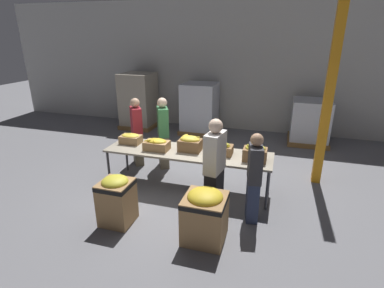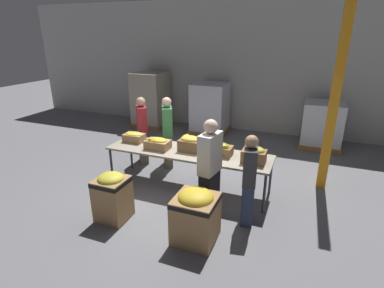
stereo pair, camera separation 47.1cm
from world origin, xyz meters
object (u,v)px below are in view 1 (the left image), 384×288
volunteer_1 (254,179)px  pallet_stack_1 (310,122)px  banana_box_2 (190,143)px  volunteer_2 (163,134)px  support_pillar (330,88)px  pallet_stack_2 (139,101)px  volunteer_0 (214,169)px  donation_bin_1 (205,213)px  volunteer_3 (137,132)px  donation_bin_0 (117,198)px  banana_box_4 (255,152)px  banana_box_0 (131,138)px  banana_box_1 (157,144)px  sorting_table (188,154)px  banana_box_3 (221,148)px  pallet_stack_0 (200,109)px

volunteer_1 → pallet_stack_1: bearing=-25.2°
banana_box_2 → volunteer_2: size_ratio=0.26×
volunteer_1 → volunteer_2: bearing=44.1°
support_pillar → pallet_stack_2: 6.09m
volunteer_0 → pallet_stack_1: size_ratio=1.38×
banana_box_2 → donation_bin_1: size_ratio=0.52×
volunteer_3 → donation_bin_0: bearing=-17.7°
banana_box_4 → pallet_stack_1: (1.20, 3.66, -0.33)m
pallet_stack_1 → volunteer_1: bearing=-104.6°
donation_bin_1 → support_pillar: 3.48m
banana_box_0 → volunteer_2: (0.44, 0.72, -0.08)m
banana_box_1 → volunteer_2: (-0.24, 0.92, -0.09)m
volunteer_1 → banana_box_2: bearing=48.4°
banana_box_0 → sorting_table: bearing=-4.7°
donation_bin_0 → volunteer_2: bearing=92.6°
banana_box_0 → volunteer_1: size_ratio=0.28×
volunteer_0 → pallet_stack_2: bearing=48.2°
banana_box_1 → donation_bin_1: bearing=-45.7°
sorting_table → volunteer_2: 1.20m
banana_box_0 → donation_bin_1: bearing=-38.0°
banana_box_1 → volunteer_0: bearing=-27.3°
banana_box_4 → pallet_stack_1: size_ratio=0.34×
sorting_table → support_pillar: support_pillar is taller
banana_box_3 → pallet_stack_1: pallet_stack_1 is taller
banana_box_2 → donation_bin_1: (0.72, -1.55, -0.51)m
volunteer_2 → pallet_stack_0: volunteer_2 is taller
banana_box_1 → volunteer_0: 1.51m
banana_box_0 → donation_bin_0: size_ratio=0.51×
sorting_table → volunteer_2: bearing=136.0°
support_pillar → banana_box_4: bearing=-138.0°
sorting_table → donation_bin_1: size_ratio=3.92×
banana_box_1 → banana_box_4: banana_box_4 is taller
banana_box_1 → pallet_stack_1: bearing=49.7°
pallet_stack_0 → pallet_stack_1: pallet_stack_0 is taller
banana_box_3 → volunteer_1: bearing=-48.4°
banana_box_3 → volunteer_0: (0.06, -0.84, -0.05)m
banana_box_3 → banana_box_4: (0.65, -0.12, 0.04)m
banana_box_1 → pallet_stack_1: pallet_stack_1 is taller
sorting_table → banana_box_0: bearing=175.3°
banana_box_1 → volunteer_3: size_ratio=0.30×
banana_box_4 → volunteer_3: (-2.83, 0.87, -0.15)m
donation_bin_0 → pallet_stack_1: (3.26, 5.10, 0.17)m
banana_box_1 → pallet_stack_2: (-2.24, 3.71, -0.03)m
pallet_stack_2 → volunteer_1: bearing=-45.9°
banana_box_0 → pallet_stack_1: bearing=42.5°
volunteer_1 → volunteer_3: (-2.89, 1.56, 0.04)m
volunteer_2 → donation_bin_1: size_ratio=1.97×
banana_box_1 → banana_box_2: size_ratio=1.11×
banana_box_2 → volunteer_3: 1.73m
banana_box_3 → donation_bin_1: banana_box_3 is taller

